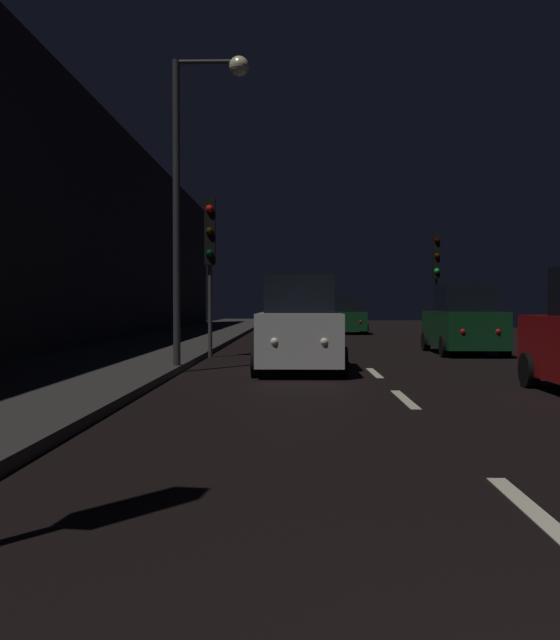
# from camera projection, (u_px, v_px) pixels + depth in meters

# --- Properties ---
(ground) EXTENTS (25.39, 84.00, 0.02)m
(ground) POSITION_uv_depth(u_px,v_px,m) (342.00, 345.00, 26.49)
(ground) COLOR black
(sidewalk_left) EXTENTS (4.40, 84.00, 0.15)m
(sidewalk_left) POSITION_uv_depth(u_px,v_px,m) (170.00, 343.00, 26.63)
(sidewalk_left) COLOR #33302D
(sidewalk_left) RESTS_ON ground
(building_facade_left) EXTENTS (0.80, 63.00, 8.65)m
(building_facade_left) POSITION_uv_depth(u_px,v_px,m) (71.00, 219.00, 23.10)
(building_facade_left) COLOR black
(building_facade_left) RESTS_ON ground
(lane_centerline) EXTENTS (0.16, 24.40, 0.01)m
(lane_centerline) POSITION_uv_depth(u_px,v_px,m) (379.00, 377.00, 14.73)
(lane_centerline) COLOR beige
(lane_centerline) RESTS_ON ground
(traffic_light_far_right) EXTENTS (0.34, 0.47, 4.51)m
(traffic_light_far_right) POSITION_uv_depth(u_px,v_px,m) (436.00, 264.00, 29.74)
(traffic_light_far_right) COLOR #38383A
(traffic_light_far_right) RESTS_ON ground
(traffic_light_far_left) EXTENTS (0.32, 0.47, 4.55)m
(traffic_light_far_left) POSITION_uv_depth(u_px,v_px,m) (210.00, 243.00, 20.19)
(traffic_light_far_left) COLOR #38383A
(traffic_light_far_left) RESTS_ON ground
(streetlamp_overhead) EXTENTS (1.70, 0.44, 7.01)m
(streetlamp_overhead) POSITION_uv_depth(u_px,v_px,m) (197.00, 163.00, 15.68)
(streetlamp_overhead) COLOR #2D2D30
(streetlamp_overhead) RESTS_ON ground
(car_approaching_headlights) EXTENTS (1.98, 4.30, 2.17)m
(car_approaching_headlights) POSITION_uv_depth(u_px,v_px,m) (299.00, 327.00, 16.10)
(car_approaching_headlights) COLOR silver
(car_approaching_headlights) RESTS_ON ground
(car_parked_right_far) EXTENTS (1.95, 4.22, 2.13)m
(car_parked_right_far) POSITION_uv_depth(u_px,v_px,m) (463.00, 322.00, 21.59)
(car_parked_right_far) COLOR #0F3819
(car_parked_right_far) RESTS_ON ground
(car_distant_taillights) EXTENTS (1.71, 3.70, 1.87)m
(car_distant_taillights) POSITION_uv_depth(u_px,v_px,m) (349.00, 317.00, 36.69)
(car_distant_taillights) COLOR #0F3819
(car_distant_taillights) RESTS_ON ground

